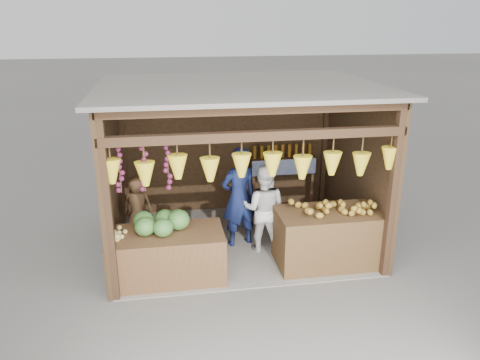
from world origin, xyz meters
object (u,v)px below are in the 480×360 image
(counter_left, at_px, (167,256))
(woman_standing, at_px, (264,209))
(man_standing, at_px, (239,197))
(vendor_seated, at_px, (138,206))
(counter_right, at_px, (328,238))

(counter_left, relative_size, woman_standing, 1.13)
(woman_standing, bearing_deg, man_standing, -14.98)
(man_standing, height_order, vendor_seated, man_standing)
(vendor_seated, bearing_deg, counter_left, 127.70)
(counter_right, height_order, woman_standing, woman_standing)
(vendor_seated, bearing_deg, man_standing, -169.06)
(man_standing, bearing_deg, counter_right, 128.42)
(counter_left, height_order, counter_right, counter_right)
(counter_right, distance_m, woman_standing, 1.11)
(woman_standing, bearing_deg, counter_left, 42.50)
(man_standing, relative_size, vendor_seated, 1.74)
(woman_standing, relative_size, vendor_seated, 1.50)
(woman_standing, xyz_separation_m, vendor_seated, (-1.99, 0.36, 0.04))
(counter_left, xyz_separation_m, vendor_seated, (-0.42, 0.99, 0.41))
(counter_left, xyz_separation_m, woman_standing, (1.57, 0.63, 0.37))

